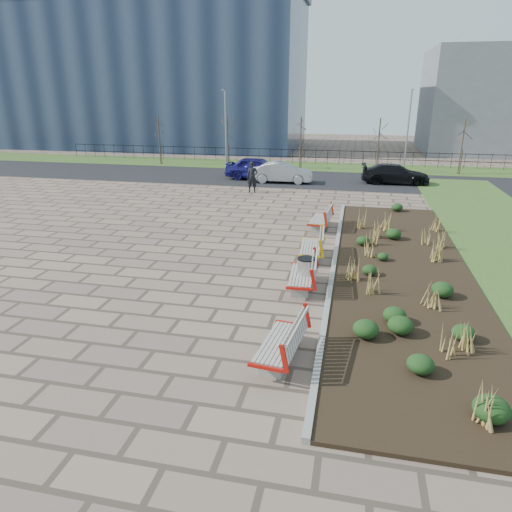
% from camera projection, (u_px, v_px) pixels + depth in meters
% --- Properties ---
extents(ground, '(120.00, 120.00, 0.00)m').
position_uv_depth(ground, '(179.00, 319.00, 12.50)').
color(ground, '#7B6654').
rests_on(ground, ground).
extents(planting_bed, '(4.50, 18.00, 0.10)m').
position_uv_depth(planting_bed, '(402.00, 270.00, 15.83)').
color(planting_bed, black).
rests_on(planting_bed, ground).
extents(planting_curb, '(0.16, 18.00, 0.15)m').
position_uv_depth(planting_curb, '(334.00, 264.00, 16.29)').
color(planting_curb, gray).
rests_on(planting_curb, ground).
extents(grass_verge_far, '(80.00, 5.00, 0.04)m').
position_uv_depth(grass_verge_far, '(302.00, 166.00, 38.24)').
color(grass_verge_far, '#33511E').
rests_on(grass_verge_far, ground).
extents(road, '(80.00, 7.00, 0.02)m').
position_uv_depth(road, '(292.00, 179.00, 32.73)').
color(road, black).
rests_on(road, ground).
extents(bench_a, '(1.15, 2.19, 1.00)m').
position_uv_depth(bench_a, '(279.00, 341.00, 10.44)').
color(bench_a, '#B5140C').
rests_on(bench_a, ground).
extents(bench_b, '(1.02, 2.15, 1.00)m').
position_uv_depth(bench_b, '(301.00, 273.00, 14.32)').
color(bench_b, red).
rests_on(bench_b, ground).
extents(bench_c, '(1.02, 2.15, 1.00)m').
position_uv_depth(bench_c, '(311.00, 245.00, 16.95)').
color(bench_c, '#DFAC0B').
rests_on(bench_c, ground).
extents(bench_d, '(1.06, 2.16, 1.00)m').
position_uv_depth(bench_d, '(320.00, 218.00, 20.64)').
color(bench_d, '#A81E0B').
rests_on(bench_d, ground).
extents(litter_bin, '(0.55, 0.55, 0.96)m').
position_uv_depth(litter_bin, '(306.00, 273.00, 14.41)').
color(litter_bin, '#B2B2B7').
rests_on(litter_bin, ground).
extents(pedestrian, '(0.72, 0.51, 1.87)m').
position_uv_depth(pedestrian, '(252.00, 177.00, 28.05)').
color(pedestrian, black).
rests_on(pedestrian, ground).
extents(car_blue, '(4.65, 2.09, 1.55)m').
position_uv_depth(car_blue, '(258.00, 168.00, 32.22)').
color(car_blue, navy).
rests_on(car_blue, road).
extents(car_silver, '(4.18, 1.62, 1.36)m').
position_uv_depth(car_silver, '(282.00, 172.00, 31.11)').
color(car_silver, '#929498').
rests_on(car_silver, road).
extents(car_black, '(4.54, 1.95, 1.30)m').
position_uv_depth(car_black, '(395.00, 174.00, 30.75)').
color(car_black, black).
rests_on(car_black, road).
extents(tree_a, '(1.40, 1.40, 4.00)m').
position_uv_depth(tree_a, '(159.00, 140.00, 38.58)').
color(tree_a, '#4C3D2D').
rests_on(tree_a, grass_verge_far).
extents(tree_b, '(1.40, 1.40, 4.00)m').
position_uv_depth(tree_b, '(228.00, 142.00, 37.38)').
color(tree_b, '#4C3D2D').
rests_on(tree_b, grass_verge_far).
extents(tree_c, '(1.40, 1.40, 4.00)m').
position_uv_depth(tree_c, '(300.00, 143.00, 36.18)').
color(tree_c, '#4C3D2D').
rests_on(tree_c, grass_verge_far).
extents(tree_d, '(1.40, 1.40, 4.00)m').
position_uv_depth(tree_d, '(378.00, 145.00, 34.98)').
color(tree_d, '#4C3D2D').
rests_on(tree_d, grass_verge_far).
extents(tree_e, '(1.40, 1.40, 4.00)m').
position_uv_depth(tree_e, '(462.00, 147.00, 33.77)').
color(tree_e, '#4C3D2D').
rests_on(tree_e, grass_verge_far).
extents(lamp_west, '(0.24, 0.60, 6.00)m').
position_uv_depth(lamp_west, '(226.00, 130.00, 36.58)').
color(lamp_west, gray).
rests_on(lamp_west, grass_verge_far).
extents(lamp_east, '(0.24, 0.60, 6.00)m').
position_uv_depth(lamp_east, '(407.00, 133.00, 33.78)').
color(lamp_east, gray).
rests_on(lamp_east, grass_verge_far).
extents(railing_fence, '(44.00, 0.10, 1.20)m').
position_uv_depth(railing_fence, '(304.00, 156.00, 39.41)').
color(railing_fence, black).
rests_on(railing_fence, grass_verge_far).
extents(building_glass, '(40.00, 14.00, 15.00)m').
position_uv_depth(building_glass, '(122.00, 77.00, 51.14)').
color(building_glass, '#192338').
rests_on(building_glass, ground).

